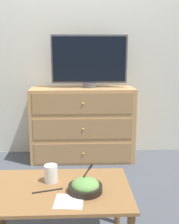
{
  "coord_description": "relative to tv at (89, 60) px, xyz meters",
  "views": [
    {
      "loc": [
        0.05,
        -3.39,
        1.25
      ],
      "look_at": [
        0.13,
        -1.35,
        0.81
      ],
      "focal_mm": 45.0,
      "sensor_mm": 36.0,
      "label": 1
    }
  ],
  "objects": [
    {
      "name": "drink_cup",
      "position": [
        -0.31,
        -1.49,
        -0.68
      ],
      "size": [
        0.09,
        0.09,
        0.11
      ],
      "color": "#9E6638",
      "rests_on": "coffee_table"
    },
    {
      "name": "wall_back",
      "position": [
        -0.18,
        0.23,
        0.15
      ],
      "size": [
        12.0,
        0.05,
        2.6
      ],
      "color": "silver",
      "rests_on": "ground_plane"
    },
    {
      "name": "takeout_bowl",
      "position": [
        -0.09,
        -1.63,
        -0.7
      ],
      "size": [
        0.21,
        0.21,
        0.16
      ],
      "color": "black",
      "rests_on": "coffee_table"
    },
    {
      "name": "tv",
      "position": [
        0.0,
        0.0,
        0.0
      ],
      "size": [
        0.85,
        0.15,
        0.58
      ],
      "color": "#515156",
      "rests_on": "dresser"
    },
    {
      "name": "dresser",
      "position": [
        -0.08,
        -0.04,
        -0.73
      ],
      "size": [
        1.17,
        0.45,
        0.84
      ],
      "color": "tan",
      "rests_on": "ground_plane"
    },
    {
      "name": "knife",
      "position": [
        -0.32,
        -1.62,
        -0.73
      ],
      "size": [
        0.18,
        0.06,
        0.01
      ],
      "color": "black",
      "rests_on": "coffee_table"
    },
    {
      "name": "coffee_table",
      "position": [
        -0.27,
        -1.58,
        -0.79
      ],
      "size": [
        0.92,
        0.58,
        0.42
      ],
      "color": "olive",
      "rests_on": "ground_plane"
    },
    {
      "name": "ground_plane",
      "position": [
        -0.18,
        0.21,
        -1.15
      ],
      "size": [
        12.0,
        12.0,
        0.0
      ],
      "primitive_type": "plane",
      "color": "#474C56"
    },
    {
      "name": "napkin",
      "position": [
        -0.19,
        -1.74,
        -0.73
      ],
      "size": [
        0.18,
        0.18,
        0.0
      ],
      "color": "white",
      "rests_on": "coffee_table"
    }
  ]
}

